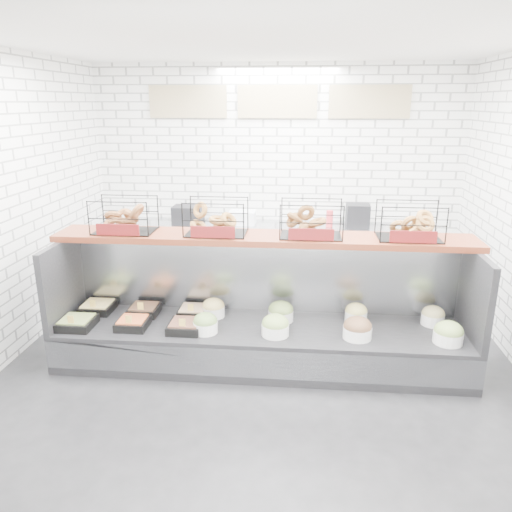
# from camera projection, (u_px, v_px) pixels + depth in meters

# --- Properties ---
(ground) EXTENTS (5.50, 5.50, 0.00)m
(ground) POSITION_uv_depth(u_px,v_px,m) (258.00, 377.00, 4.73)
(ground) COLOR black
(ground) RESTS_ON ground
(room_shell) EXTENTS (5.02, 5.51, 3.01)m
(room_shell) POSITION_uv_depth(u_px,v_px,m) (264.00, 151.00, 4.69)
(room_shell) COLOR white
(room_shell) RESTS_ON ground
(display_case) EXTENTS (4.00, 0.90, 1.20)m
(display_case) POSITION_uv_depth(u_px,v_px,m) (261.00, 330.00, 4.95)
(display_case) COLOR black
(display_case) RESTS_ON ground
(bagel_shelf) EXTENTS (4.10, 0.50, 0.40)m
(bagel_shelf) POSITION_uv_depth(u_px,v_px,m) (263.00, 223.00, 4.81)
(bagel_shelf) COLOR #511E11
(bagel_shelf) RESTS_ON display_case
(prep_counter) EXTENTS (4.00, 0.60, 1.20)m
(prep_counter) POSITION_uv_depth(u_px,v_px,m) (274.00, 255.00, 6.90)
(prep_counter) COLOR #93969B
(prep_counter) RESTS_ON ground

